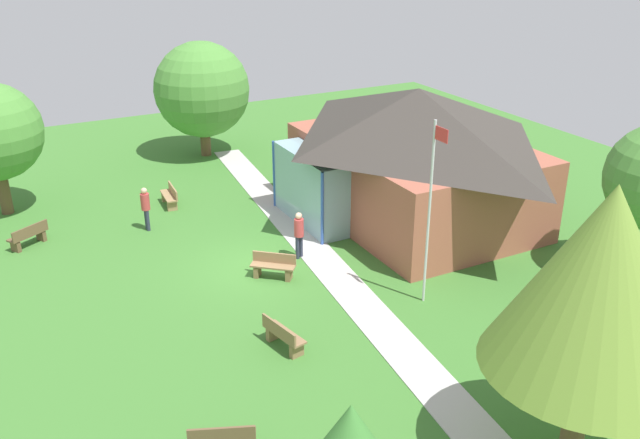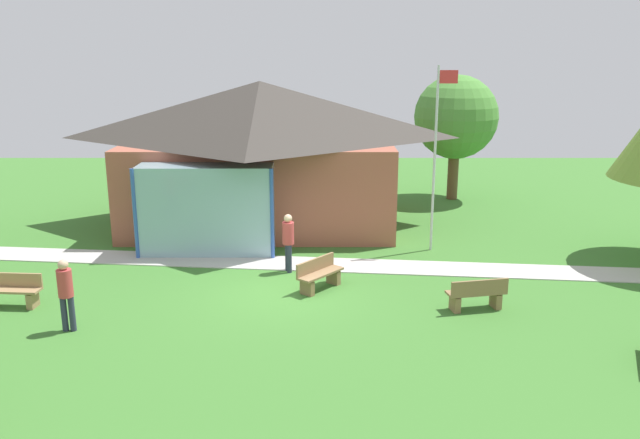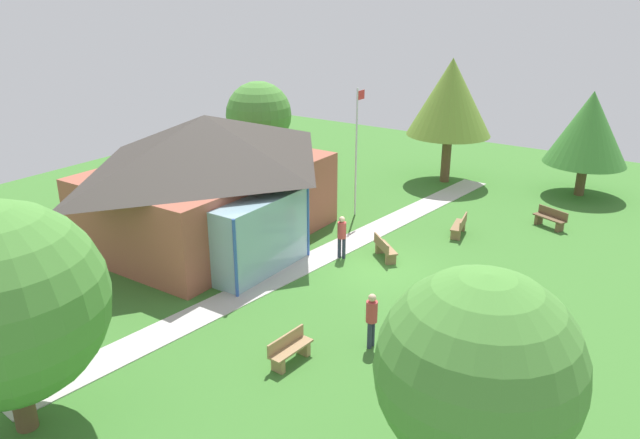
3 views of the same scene
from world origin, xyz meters
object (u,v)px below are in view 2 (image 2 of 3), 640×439
Objects in this scene: visitor_on_path at (289,238)px; visitor_strolling_lawn at (66,289)px; tree_behind_pavilion_right at (456,118)px; pavilion at (260,151)px; flagpole at (437,152)px; bench_rear_near_path at (320,275)px; bench_mid_right at (477,295)px; bench_mid_left at (13,291)px.

visitor_strolling_lawn is at bearing 109.59° from visitor_on_path.
tree_behind_pavilion_right is at bearing -55.48° from visitor_on_path.
pavilion is 8.96m from tree_behind_pavilion_right.
flagpole is at bearing -85.53° from visitor_on_path.
flagpole is (5.88, -3.46, 0.52)m from pavilion.
bench_rear_near_path is 1.79m from visitor_on_path.
flagpole is 3.38× the size of visitor_strolling_lawn.
bench_mid_right is 4.22m from bench_rear_near_path.
visitor_strolling_lawn is (-9.48, -6.27, -2.21)m from flagpole.
visitor_on_path is (-4.57, -2.13, -2.21)m from flagpole.
flagpole is at bearing -153.45° from bench_mid_left.
flagpole is at bearing 81.41° from bench_mid_right.
visitor_on_path is at bearing 137.37° from bench_mid_right.
tree_behind_pavilion_right is (11.59, 13.70, 2.50)m from visitor_strolling_lawn.
bench_mid_left is (-5.60, -8.23, -2.31)m from pavilion.
flagpole reaches higher than bench_mid_right.
tree_behind_pavilion_right is at bearing -134.11° from bench_mid_left.
bench_mid_left is 1.07× the size of bench_rear_near_path.
bench_mid_left is 2.57m from visitor_strolling_lawn.
pavilion is at bearing 68.41° from visitor_strolling_lawn.
flagpole reaches higher than visitor_on_path.
visitor_on_path is (-0.90, 1.41, 0.62)m from bench_rear_near_path.
bench_rear_near_path is (-3.95, 1.49, 0.00)m from bench_mid_right.
visitor_strolling_lawn is at bearing -146.52° from flagpole.
bench_mid_left is 0.88× the size of visitor_on_path.
pavilion is 5.96× the size of visitor_strolling_lawn.
tree_behind_pavilion_right reaches higher than visitor_strolling_lawn.
bench_rear_near_path is at bearing 147.60° from bench_mid_right.
tree_behind_pavilion_right is at bearing 48.50° from visitor_strolling_lawn.
bench_rear_near_path is (2.21, -7.00, -2.31)m from pavilion.
pavilion is 10.74m from bench_mid_right.
pavilion is 5.96× the size of visitor_on_path.
bench_mid_right is at bearing 109.89° from bench_rear_near_path.
flagpole reaches higher than bench_rear_near_path.
bench_mid_right is 9.86m from visitor_strolling_lawn.
tree_behind_pavilion_right is at bearing 74.14° from flagpole.
flagpole is at bearing 174.55° from bench_rear_near_path.
bench_rear_near_path is 12.79m from tree_behind_pavilion_right.
tree_behind_pavilion_right is (1.83, 12.46, 3.12)m from bench_mid_right.
bench_rear_near_path is at bearing -72.48° from pavilion.
pavilion is at bearing -120.26° from bench_mid_left.
flagpole is 11.58m from visitor_strolling_lawn.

